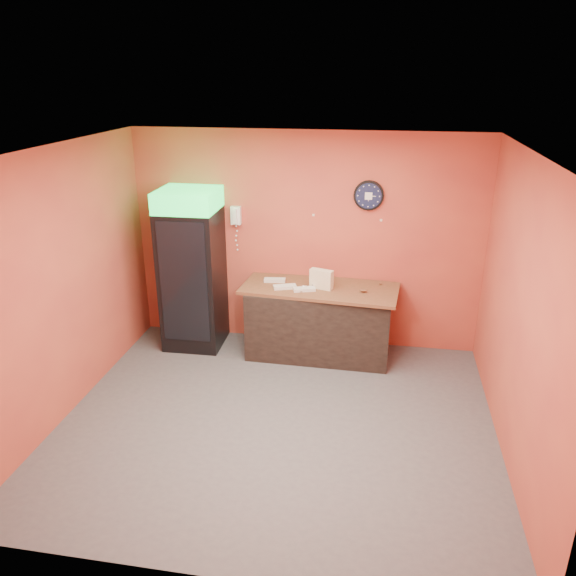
# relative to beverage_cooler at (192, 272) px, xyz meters

# --- Properties ---
(floor) EXTENTS (4.50, 4.50, 0.00)m
(floor) POSITION_rel_beverage_cooler_xyz_m (1.43, -1.60, -1.02)
(floor) COLOR #47474C
(floor) RESTS_ON ground
(back_wall) EXTENTS (4.50, 0.02, 2.80)m
(back_wall) POSITION_rel_beverage_cooler_xyz_m (1.43, 0.40, 0.38)
(back_wall) COLOR #C85438
(back_wall) RESTS_ON floor
(left_wall) EXTENTS (0.02, 4.00, 2.80)m
(left_wall) POSITION_rel_beverage_cooler_xyz_m (-0.82, -1.60, 0.38)
(left_wall) COLOR #C85438
(left_wall) RESTS_ON floor
(right_wall) EXTENTS (0.02, 4.00, 2.80)m
(right_wall) POSITION_rel_beverage_cooler_xyz_m (3.68, -1.60, 0.38)
(right_wall) COLOR #C85438
(right_wall) RESTS_ON floor
(ceiling) EXTENTS (4.50, 4.00, 0.02)m
(ceiling) POSITION_rel_beverage_cooler_xyz_m (1.43, -1.60, 1.78)
(ceiling) COLOR white
(ceiling) RESTS_ON back_wall
(beverage_cooler) EXTENTS (0.75, 0.76, 2.09)m
(beverage_cooler) POSITION_rel_beverage_cooler_xyz_m (0.00, 0.00, 0.00)
(beverage_cooler) COLOR black
(beverage_cooler) RESTS_ON floor
(prep_counter) EXTENTS (1.79, 0.82, 0.89)m
(prep_counter) POSITION_rel_beverage_cooler_xyz_m (1.67, 0.00, -0.58)
(prep_counter) COLOR black
(prep_counter) RESTS_ON floor
(wall_clock) EXTENTS (0.37, 0.06, 0.37)m
(wall_clock) POSITION_rel_beverage_cooler_xyz_m (2.21, 0.37, 1.01)
(wall_clock) COLOR black
(wall_clock) RESTS_ON back_wall
(wall_phone) EXTENTS (0.13, 0.11, 0.24)m
(wall_phone) POSITION_rel_beverage_cooler_xyz_m (0.52, 0.34, 0.69)
(wall_phone) COLOR white
(wall_phone) RESTS_ON back_wall
(butcher_paper) EXTENTS (2.00, 0.98, 0.04)m
(butcher_paper) POSITION_rel_beverage_cooler_xyz_m (1.67, 0.00, -0.11)
(butcher_paper) COLOR brown
(butcher_paper) RESTS_ON prep_counter
(sub_roll_stack) EXTENTS (0.30, 0.18, 0.24)m
(sub_roll_stack) POSITION_rel_beverage_cooler_xyz_m (1.69, -0.04, 0.03)
(sub_roll_stack) COLOR #F3E5BD
(sub_roll_stack) RESTS_ON butcher_paper
(wrapped_sandwich_left) EXTENTS (0.30, 0.20, 0.04)m
(wrapped_sandwich_left) POSITION_rel_beverage_cooler_xyz_m (1.25, -0.12, -0.07)
(wrapped_sandwich_left) COLOR silver
(wrapped_sandwich_left) RESTS_ON butcher_paper
(wrapped_sandwich_mid) EXTENTS (0.29, 0.18, 0.04)m
(wrapped_sandwich_mid) POSITION_rel_beverage_cooler_xyz_m (1.50, -0.16, -0.07)
(wrapped_sandwich_mid) COLOR silver
(wrapped_sandwich_mid) RESTS_ON butcher_paper
(wrapped_sandwich_right) EXTENTS (0.28, 0.14, 0.04)m
(wrapped_sandwich_right) POSITION_rel_beverage_cooler_xyz_m (1.08, 0.09, -0.07)
(wrapped_sandwich_right) COLOR silver
(wrapped_sandwich_right) RESTS_ON butcher_paper
(kitchen_tool) EXTENTS (0.06, 0.06, 0.06)m
(kitchen_tool) POSITION_rel_beverage_cooler_xyz_m (1.59, -0.03, -0.06)
(kitchen_tool) COLOR silver
(kitchen_tool) RESTS_ON butcher_paper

